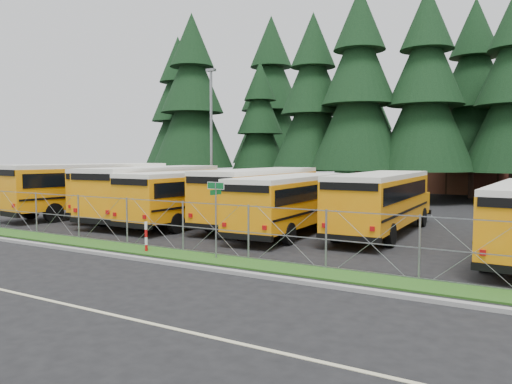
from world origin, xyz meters
TOP-DOWN VIEW (x-y plane):
  - ground at (0.00, 0.00)m, footprint 120.00×120.00m
  - curb at (0.00, -3.10)m, footprint 50.00×0.25m
  - grass_verge at (0.00, -1.70)m, footprint 50.00×1.40m
  - road_lane_line at (0.00, -8.00)m, footprint 50.00×0.12m
  - chainlink_fence at (0.00, -1.00)m, footprint 44.00×0.10m
  - brick_building at (6.00, 40.00)m, footprint 22.00×10.00m
  - bus_0 at (-13.53, 5.70)m, footprint 4.40×12.63m
  - bus_1 at (-10.50, 7.03)m, footprint 4.18×11.83m
  - bus_2 at (-8.35, 5.90)m, footprint 3.95×12.12m
  - bus_3 at (-5.28, 5.61)m, footprint 2.78×11.15m
  - bus_4 at (-2.00, 7.08)m, footprint 3.33×11.74m
  - bus_5 at (0.66, 5.40)m, footprint 3.01×10.80m
  - bus_6 at (4.48, 7.19)m, footprint 2.99×11.28m
  - street_sign at (0.94, -1.53)m, footprint 0.83×0.55m
  - striped_bollard at (-2.13, -1.86)m, footprint 0.11×0.11m
  - light_standard at (-10.47, 14.13)m, footprint 0.70×0.35m
  - conifer_0 at (-23.50, 26.28)m, footprint 7.46×7.46m
  - conifer_1 at (-19.36, 23.34)m, footprint 7.99×7.99m
  - conifer_2 at (-13.83, 27.13)m, footprint 5.94×5.94m
  - conifer_3 at (-7.33, 25.36)m, footprint 7.47×7.47m
  - conifer_4 at (-2.60, 24.06)m, footprint 7.96×7.96m
  - conifer_5 at (2.54, 25.16)m, footprint 7.76×7.76m
  - conifer_10 at (-16.81, 34.80)m, footprint 8.94×8.94m
  - conifer_11 at (-4.61, 32.45)m, footprint 6.35×6.35m
  - conifer_12 at (5.23, 31.78)m, footprint 7.93×7.93m

SIDE VIEW (x-z plane):
  - ground at x=0.00m, z-range 0.00..0.00m
  - road_lane_line at x=0.00m, z-range 0.00..0.01m
  - grass_verge at x=0.00m, z-range 0.00..0.06m
  - curb at x=0.00m, z-range 0.00..0.12m
  - striped_bollard at x=-2.13m, z-range 0.00..1.20m
  - chainlink_fence at x=0.00m, z-range 0.00..2.00m
  - bus_5 at x=0.66m, z-range 0.00..2.81m
  - bus_3 at x=-5.28m, z-range 0.00..2.91m
  - bus_6 at x=4.48m, z-range 0.00..2.94m
  - bus_1 at x=-10.50m, z-range 0.00..3.03m
  - bus_4 at x=-2.00m, z-range 0.00..3.05m
  - bus_2 at x=-8.35m, z-range 0.00..3.12m
  - bus_0 at x=-13.53m, z-range 0.00..3.24m
  - street_sign at x=0.94m, z-range 0.63..3.44m
  - brick_building at x=6.00m, z-range 0.00..6.00m
  - light_standard at x=-10.47m, z-range 0.43..10.57m
  - conifer_2 at x=-13.83m, z-range 0.00..13.14m
  - conifer_11 at x=-4.61m, z-range 0.00..14.05m
  - conifer_0 at x=-23.50m, z-range 0.00..16.50m
  - conifer_3 at x=-7.33m, z-range 0.00..16.52m
  - conifer_5 at x=2.54m, z-range 0.00..17.15m
  - conifer_12 at x=5.23m, z-range 0.00..17.54m
  - conifer_4 at x=-2.60m, z-range 0.00..17.61m
  - conifer_1 at x=-19.36m, z-range 0.00..17.68m
  - conifer_10 at x=-16.81m, z-range 0.00..19.76m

